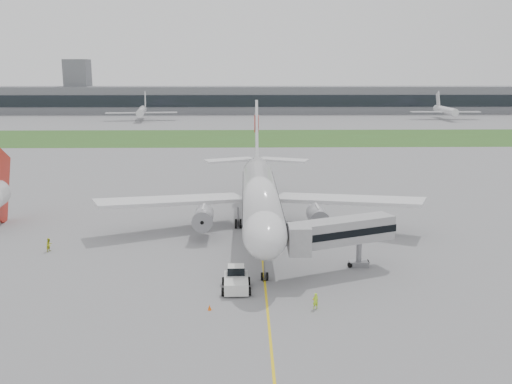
{
  "coord_description": "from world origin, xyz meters",
  "views": [
    {
      "loc": [
        -2.2,
        -75.74,
        23.43
      ],
      "look_at": [
        -0.62,
        2.0,
        6.51
      ],
      "focal_mm": 40.0,
      "sensor_mm": 36.0,
      "label": 1
    }
  ],
  "objects_px": {
    "jet_bridge": "(336,233)",
    "airliner": "(260,193)",
    "pushback_tug": "(236,280)",
    "ground_crew_near": "(315,301)"
  },
  "relations": [
    {
      "from": "pushback_tug",
      "to": "ground_crew_near",
      "type": "distance_m",
      "value": 9.58
    },
    {
      "from": "pushback_tug",
      "to": "jet_bridge",
      "type": "relative_size",
      "value": 0.35
    },
    {
      "from": "airliner",
      "to": "pushback_tug",
      "type": "xyz_separation_m",
      "value": [
        -3.17,
        -22.46,
        -4.58
      ]
    },
    {
      "from": "jet_bridge",
      "to": "ground_crew_near",
      "type": "relative_size",
      "value": 8.09
    },
    {
      "from": "jet_bridge",
      "to": "pushback_tug",
      "type": "bearing_deg",
      "value": -179.48
    },
    {
      "from": "jet_bridge",
      "to": "airliner",
      "type": "bearing_deg",
      "value": 92.69
    },
    {
      "from": "pushback_tug",
      "to": "jet_bridge",
      "type": "distance_m",
      "value": 13.1
    },
    {
      "from": "airliner",
      "to": "jet_bridge",
      "type": "xyz_separation_m",
      "value": [
        8.36,
        -17.47,
        -0.87
      ]
    },
    {
      "from": "airliner",
      "to": "ground_crew_near",
      "type": "distance_m",
      "value": 28.63
    },
    {
      "from": "ground_crew_near",
      "to": "jet_bridge",
      "type": "bearing_deg",
      "value": -127.46
    }
  ]
}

